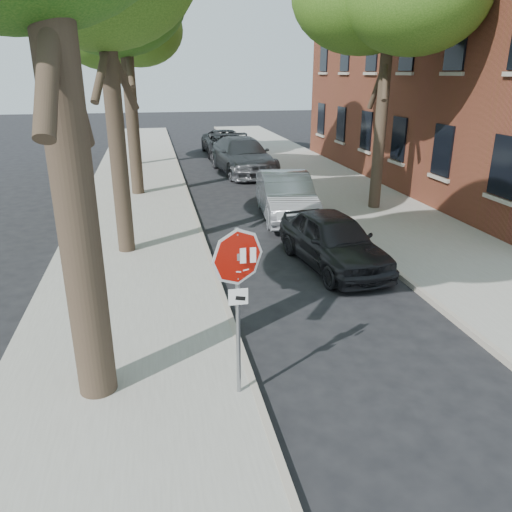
{
  "coord_description": "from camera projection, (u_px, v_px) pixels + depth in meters",
  "views": [
    {
      "loc": [
        -1.75,
        -6.34,
        4.68
      ],
      "look_at": [
        -0.3,
        0.66,
        2.05
      ],
      "focal_mm": 35.0,
      "sensor_mm": 36.0,
      "label": 1
    }
  ],
  "objects": [
    {
      "name": "car_a",
      "position": [
        333.0,
        240.0,
        12.63
      ],
      "size": [
        2.13,
        4.26,
        1.39
      ],
      "primitive_type": "imported",
      "rotation": [
        0.0,
        0.0,
        0.12
      ],
      "color": "black",
      "rests_on": "ground"
    },
    {
      "name": "sidewalk_left",
      "position": [
        135.0,
        207.0,
        18.31
      ],
      "size": [
        4.0,
        55.0,
        0.12
      ],
      "primitive_type": "cube",
      "color": "gray",
      "rests_on": "ground"
    },
    {
      "name": "stop_sign",
      "position": [
        238.0,
        282.0,
        6.95
      ],
      "size": [
        0.76,
        0.34,
        2.61
      ],
      "color": "gray",
      "rests_on": "sidewalk_left"
    },
    {
      "name": "car_d",
      "position": [
        225.0,
        143.0,
        29.9
      ],
      "size": [
        2.41,
        5.23,
        1.45
      ],
      "primitive_type": "imported",
      "rotation": [
        0.0,
        0.0,
        0.0
      ],
      "color": "black",
      "rests_on": "ground"
    },
    {
      "name": "sidewalk_right",
      "position": [
        353.0,
        196.0,
        19.93
      ],
      "size": [
        4.0,
        55.0,
        0.12
      ],
      "primitive_type": "cube",
      "color": "gray",
      "rests_on": "ground"
    },
    {
      "name": "curb_right",
      "position": [
        303.0,
        198.0,
        19.54
      ],
      "size": [
        0.12,
        55.0,
        0.13
      ],
      "primitive_type": "cube",
      "color": "#9E9384",
      "rests_on": "ground"
    },
    {
      "name": "car_c",
      "position": [
        242.0,
        156.0,
        24.5
      ],
      "size": [
        2.93,
        6.05,
        1.7
      ],
      "primitive_type": "imported",
      "rotation": [
        0.0,
        0.0,
        0.1
      ],
      "color": "#535358",
      "rests_on": "ground"
    },
    {
      "name": "tree_far",
      "position": [
        122.0,
        17.0,
        24.17
      ],
      "size": [
        5.29,
        4.91,
        9.33
      ],
      "color": "black",
      "rests_on": "sidewalk_left"
    },
    {
      "name": "curb_left",
      "position": [
        191.0,
        204.0,
        18.7
      ],
      "size": [
        0.12,
        55.0,
        0.13
      ],
      "primitive_type": "cube",
      "color": "#9E9384",
      "rests_on": "ground"
    },
    {
      "name": "ground",
      "position": [
        283.0,
        392.0,
        7.78
      ],
      "size": [
        120.0,
        120.0,
        0.0
      ],
      "primitive_type": "plane",
      "color": "black",
      "rests_on": "ground"
    },
    {
      "name": "car_b",
      "position": [
        286.0,
        196.0,
        16.89
      ],
      "size": [
        2.06,
        4.75,
        1.52
      ],
      "primitive_type": "imported",
      "rotation": [
        0.0,
        0.0,
        -0.1
      ],
      "color": "#A1A2A9",
      "rests_on": "ground"
    }
  ]
}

